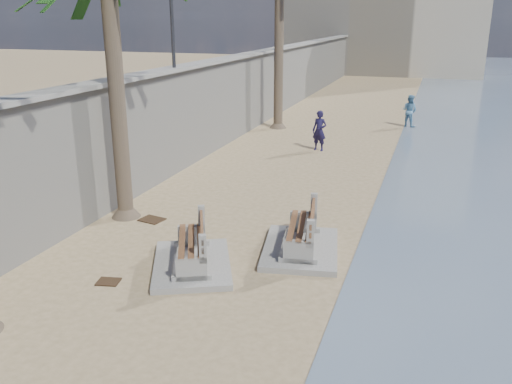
# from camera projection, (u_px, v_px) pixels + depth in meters

# --- Properties ---
(seawall) EXTENTS (0.45, 70.00, 3.50)m
(seawall) POSITION_uv_depth(u_px,v_px,m) (249.00, 93.00, 26.13)
(seawall) COLOR gray
(seawall) RESTS_ON ground_plane
(wall_cap) EXTENTS (0.80, 70.00, 0.12)m
(wall_cap) POSITION_uv_depth(u_px,v_px,m) (249.00, 54.00, 25.57)
(wall_cap) COLOR gray
(wall_cap) RESTS_ON seawall
(bench_near) EXTENTS (2.52, 2.89, 1.01)m
(bench_near) POSITION_uv_depth(u_px,v_px,m) (191.00, 248.00, 11.82)
(bench_near) COLOR gray
(bench_near) RESTS_ON ground_plane
(bench_far) EXTENTS (2.12, 2.76, 1.04)m
(bench_far) POSITION_uv_depth(u_px,v_px,m) (301.00, 233.00, 12.60)
(bench_far) COLOR gray
(bench_far) RESTS_ON ground_plane
(person_a) EXTENTS (0.76, 0.60, 1.88)m
(person_a) POSITION_uv_depth(u_px,v_px,m) (320.00, 128.00, 22.01)
(person_a) COLOR #171335
(person_a) RESTS_ON ground_plane
(person_b) EXTENTS (1.05, 0.96, 1.75)m
(person_b) POSITION_uv_depth(u_px,v_px,m) (410.00, 109.00, 26.84)
(person_b) COLOR #5385AD
(person_b) RESTS_ON ground_plane
(debris_c) EXTENTS (0.71, 0.61, 0.03)m
(debris_c) POSITION_uv_depth(u_px,v_px,m) (152.00, 220.00, 14.69)
(debris_c) COLOR #382616
(debris_c) RESTS_ON ground_plane
(debris_d) EXTENTS (0.52, 0.45, 0.03)m
(debris_d) POSITION_uv_depth(u_px,v_px,m) (108.00, 282.00, 11.26)
(debris_d) COLOR #382616
(debris_d) RESTS_ON ground_plane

